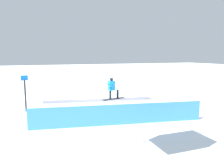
# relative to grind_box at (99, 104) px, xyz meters

# --- Properties ---
(ground_plane) EXTENTS (120.00, 120.00, 0.00)m
(ground_plane) POSITION_rel_grind_box_xyz_m (0.00, 0.00, -0.26)
(ground_plane) COLOR white
(grind_box) EXTENTS (6.96, 1.82, 0.56)m
(grind_box) POSITION_rel_grind_box_xyz_m (0.00, 0.00, 0.00)
(grind_box) COLOR white
(grind_box) RESTS_ON ground_plane
(snowboarder) EXTENTS (1.61, 0.61, 1.41)m
(snowboarder) POSITION_rel_grind_box_xyz_m (-0.83, 0.20, 1.06)
(snowboarder) COLOR black
(snowboarder) RESTS_ON grind_box
(safety_fence) EXTENTS (8.47, 1.56, 1.02)m
(safety_fence) POSITION_rel_grind_box_xyz_m (0.00, 3.45, 0.26)
(safety_fence) COLOR #3C89EF
(safety_fence) RESTS_ON ground_plane
(trail_marker) EXTENTS (0.40, 0.10, 2.20)m
(trail_marker) POSITION_rel_grind_box_xyz_m (4.39, -0.79, 0.92)
(trail_marker) COLOR #262628
(trail_marker) RESTS_ON ground_plane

